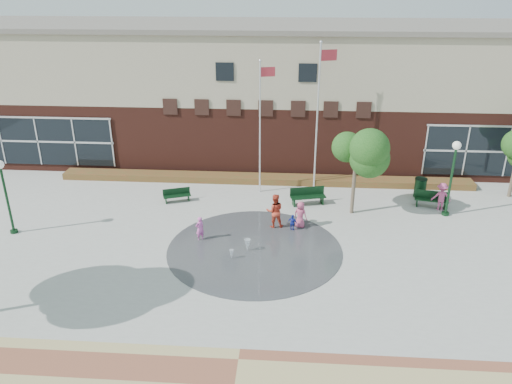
# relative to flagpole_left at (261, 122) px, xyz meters

# --- Properties ---
(ground) EXTENTS (120.00, 120.00, 0.00)m
(ground) POSITION_rel_flagpole_left_xyz_m (0.16, -10.04, -4.41)
(ground) COLOR #666056
(ground) RESTS_ON ground
(plaza_concrete) EXTENTS (46.00, 18.00, 0.01)m
(plaza_concrete) POSITION_rel_flagpole_left_xyz_m (0.16, -6.04, -4.40)
(plaza_concrete) COLOR #A8A8A0
(plaza_concrete) RESTS_ON ground
(splash_pad) EXTENTS (8.40, 8.40, 0.01)m
(splash_pad) POSITION_rel_flagpole_left_xyz_m (0.16, -7.04, -4.40)
(splash_pad) COLOR #383A3D
(splash_pad) RESTS_ON ground
(library_building) EXTENTS (44.40, 10.40, 9.20)m
(library_building) POSITION_rel_flagpole_left_xyz_m (0.16, 7.43, 0.24)
(library_building) COLOR #53251C
(library_building) RESTS_ON ground
(flower_bed) EXTENTS (26.00, 1.20, 0.40)m
(flower_bed) POSITION_rel_flagpole_left_xyz_m (0.16, 1.56, -4.41)
(flower_bed) COLOR #A12E1F
(flower_bed) RESTS_ON ground
(flagpole_left) EXTENTS (0.90, 0.32, 7.92)m
(flagpole_left) POSITION_rel_flagpole_left_xyz_m (0.00, 0.00, 0.00)
(flagpole_left) COLOR silver
(flagpole_left) RESTS_ON ground
(flagpole_right) EXTENTS (1.04, 0.41, 8.83)m
(flagpole_right) POSITION_rel_flagpole_left_xyz_m (3.33, 0.97, 0.53)
(flagpole_right) COLOR silver
(flagpole_right) RESTS_ON ground
(lamp_left) EXTENTS (0.42, 0.42, 3.94)m
(lamp_left) POSITION_rel_flagpole_left_xyz_m (-12.27, -6.21, -1.96)
(lamp_left) COLOR #103218
(lamp_left) RESTS_ON ground
(lamp_right) EXTENTS (0.45, 0.45, 4.26)m
(lamp_right) POSITION_rel_flagpole_left_xyz_m (10.37, -2.53, -1.76)
(lamp_right) COLOR #103218
(lamp_right) RESTS_ON ground
(bench_left) EXTENTS (1.63, 0.96, 0.79)m
(bench_left) POSITION_rel_flagpole_left_xyz_m (-4.75, -1.83, -4.15)
(bench_left) COLOR #103218
(bench_left) RESTS_ON ground
(bench_mid) EXTENTS (2.09, 1.03, 1.01)m
(bench_mid) POSITION_rel_flagpole_left_xyz_m (2.83, -1.68, -4.08)
(bench_mid) COLOR #103218
(bench_mid) RESTS_ON ground
(bench_right) EXTENTS (1.90, 0.87, 0.92)m
(bench_right) POSITION_rel_flagpole_left_xyz_m (9.82, -1.50, -4.11)
(bench_right) COLOR #103218
(bench_right) RESTS_ON ground
(trash_can) EXTENTS (0.72, 0.72, 1.18)m
(trash_can) POSITION_rel_flagpole_left_xyz_m (9.50, -0.09, -3.81)
(trash_can) COLOR #103218
(trash_can) RESTS_ON ground
(tree_mid) EXTENTS (2.87, 2.87, 4.84)m
(tree_mid) POSITION_rel_flagpole_left_xyz_m (5.24, -2.62, -0.89)
(tree_mid) COLOR #4F4133
(tree_mid) RESTS_ON ground
(water_jet_a) EXTENTS (0.31, 0.31, 0.61)m
(water_jet_a) POSITION_rel_flagpole_left_xyz_m (-0.17, -7.22, -4.41)
(water_jet_a) COLOR white
(water_jet_a) RESTS_ON ground
(water_jet_b) EXTENTS (0.20, 0.20, 0.46)m
(water_jet_b) POSITION_rel_flagpole_left_xyz_m (-0.84, -8.00, -4.41)
(water_jet_b) COLOR white
(water_jet_b) RESTS_ON ground
(child_splash) EXTENTS (0.55, 0.54, 1.27)m
(child_splash) POSITION_rel_flagpole_left_xyz_m (-2.61, -6.27, -3.77)
(child_splash) COLOR #EC62C7
(child_splash) RESTS_ON ground
(adult_red) EXTENTS (1.00, 0.83, 1.86)m
(adult_red) POSITION_rel_flagpole_left_xyz_m (1.03, -4.60, -3.48)
(adult_red) COLOR #C93E28
(adult_red) RESTS_ON ground
(adult_pink) EXTENTS (0.84, 0.74, 1.45)m
(adult_pink) POSITION_rel_flagpole_left_xyz_m (2.37, -4.53, -3.68)
(adult_pink) COLOR #C64D73
(adult_pink) RESTS_ON ground
(child_blue) EXTENTS (0.57, 0.42, 0.90)m
(child_blue) POSITION_rel_flagpole_left_xyz_m (1.97, -4.94, -3.96)
(child_blue) COLOR #2131B0
(child_blue) RESTS_ON ground
(person_bench) EXTENTS (1.10, 0.70, 1.62)m
(person_bench) POSITION_rel_flagpole_left_xyz_m (10.23, -1.85, -3.60)
(person_bench) COLOR #D04C86
(person_bench) RESTS_ON ground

